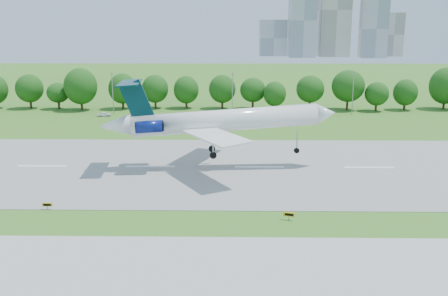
# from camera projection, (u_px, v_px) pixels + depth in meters

# --- Properties ---
(ground) EXTENTS (600.00, 600.00, 0.00)m
(ground) POSITION_uv_depth(u_px,v_px,m) (121.00, 217.00, 67.15)
(ground) COLOR #3B6C1C
(ground) RESTS_ON ground
(runway) EXTENTS (400.00, 45.00, 0.08)m
(runway) POSITION_uv_depth(u_px,v_px,m) (150.00, 167.00, 91.44)
(runway) COLOR gray
(runway) RESTS_ON ground
(taxiway) EXTENTS (400.00, 23.00, 0.08)m
(taxiway) POSITION_uv_depth(u_px,v_px,m) (81.00, 284.00, 49.64)
(taxiway) COLOR #ADADA8
(taxiway) RESTS_ON ground
(tree_line) EXTENTS (288.40, 8.40, 10.40)m
(tree_line) POSITION_uv_depth(u_px,v_px,m) (184.00, 89.00, 155.12)
(tree_line) COLOR #382314
(tree_line) RESTS_ON ground
(light_poles) EXTENTS (175.90, 0.25, 12.19)m
(light_poles) POSITION_uv_depth(u_px,v_px,m) (172.00, 93.00, 145.41)
(light_poles) COLOR gray
(light_poles) RESTS_ON ground
(skyline) EXTENTS (127.00, 52.00, 80.00)m
(skyline) POSITION_uv_depth(u_px,v_px,m) (329.00, 21.00, 438.08)
(skyline) COLOR #B2B2B7
(skyline) RESTS_ON ground
(airliner) EXTENTS (42.34, 30.68, 13.86)m
(airliner) POSITION_uv_depth(u_px,v_px,m) (213.00, 120.00, 89.03)
(airliner) COLOR white
(airliner) RESTS_ON ground
(taxi_sign_centre) EXTENTS (1.42, 0.20, 0.99)m
(taxi_sign_centre) POSITION_uv_depth(u_px,v_px,m) (47.00, 205.00, 69.75)
(taxi_sign_centre) COLOR gray
(taxi_sign_centre) RESTS_ON ground
(taxi_sign_right) EXTENTS (1.50, 0.58, 1.06)m
(taxi_sign_right) POSITION_uv_depth(u_px,v_px,m) (289.00, 215.00, 65.96)
(taxi_sign_right) COLOR gray
(taxi_sign_right) RESTS_ON ground
(service_vehicle_b) EXTENTS (4.11, 2.38, 1.31)m
(service_vehicle_b) POSITION_uv_depth(u_px,v_px,m) (104.00, 114.00, 143.42)
(service_vehicle_b) COLOR silver
(service_vehicle_b) RESTS_ON ground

